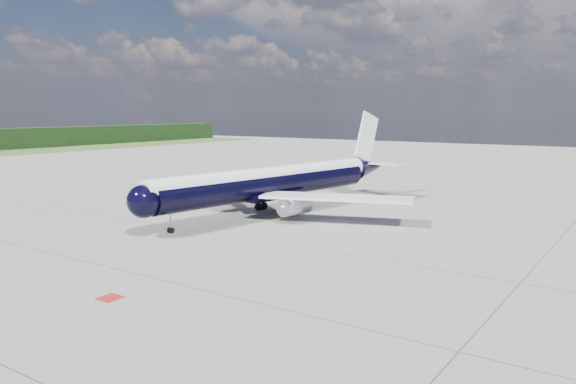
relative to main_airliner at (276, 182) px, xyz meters
name	(u,v)px	position (x,y,z in m)	size (l,w,h in m)	color
ground	(320,208)	(2.76, 6.32, -4.05)	(320.00, 320.00, 0.00)	gray
taxiway_centerline	(300,214)	(2.76, 1.32, -4.05)	(0.16, 160.00, 0.01)	#FBB00D
red_marking	(110,298)	(9.56, -33.68, -4.05)	(1.60, 1.60, 0.01)	maroon
main_airliner	(276,182)	(0.00, 0.00, 0.00)	(36.73, 45.08, 13.05)	black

